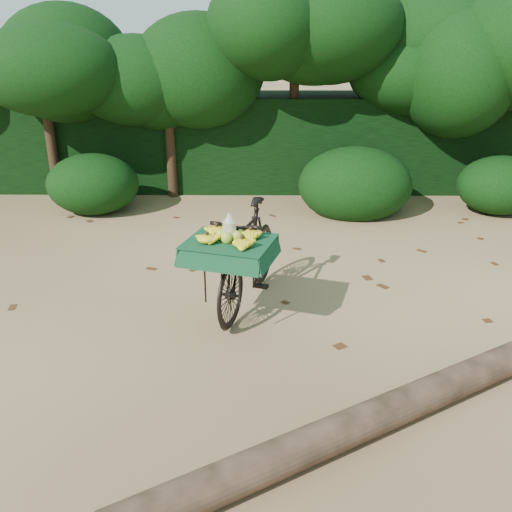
{
  "coord_description": "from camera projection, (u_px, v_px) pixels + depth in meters",
  "views": [
    {
      "loc": [
        -0.11,
        -4.75,
        2.86
      ],
      "look_at": [
        -0.16,
        0.34,
        0.79
      ],
      "focal_mm": 38.0,
      "sensor_mm": 36.0,
      "label": 1
    }
  ],
  "objects": [
    {
      "name": "hedge_backdrop",
      "position": [
        266.0,
        140.0,
        10.98
      ],
      "size": [
        26.0,
        1.8,
        1.8
      ],
      "primitive_type": "cube",
      "color": "black",
      "rests_on": "ground"
    },
    {
      "name": "bush_clumps",
      "position": [
        296.0,
        188.0,
        9.29
      ],
      "size": [
        8.8,
        1.7,
        0.9
      ],
      "primitive_type": null,
      "color": "black",
      "rests_on": "ground"
    },
    {
      "name": "leaf_litter",
      "position": [
        270.0,
        310.0,
        6.08
      ],
      "size": [
        7.0,
        7.3,
        0.01
      ],
      "primitive_type": null,
      "color": "#482713",
      "rests_on": "ground"
    },
    {
      "name": "tree_row",
      "position": [
        231.0,
        87.0,
        9.83
      ],
      "size": [
        14.5,
        2.0,
        4.0
      ],
      "primitive_type": null,
      "color": "black",
      "rests_on": "ground"
    },
    {
      "name": "ground",
      "position": [
        271.0,
        341.0,
        5.48
      ],
      "size": [
        80.0,
        80.0,
        0.0
      ],
      "primitive_type": "plane",
      "color": "tan",
      "rests_on": "ground"
    },
    {
      "name": "fallen_log",
      "position": [
        355.0,
        426.0,
        4.08
      ],
      "size": [
        3.45,
        2.2,
        0.28
      ],
      "primitive_type": "cylinder",
      "rotation": [
        1.57,
        0.0,
        -1.04
      ],
      "color": "brown",
      "rests_on": "ground"
    },
    {
      "name": "vendor_bicycle",
      "position": [
        248.0,
        255.0,
        6.02
      ],
      "size": [
        1.22,
        2.04,
        1.18
      ],
      "rotation": [
        0.0,
        0.0,
        -0.29
      ],
      "color": "black",
      "rests_on": "ground"
    }
  ]
}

